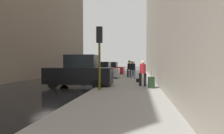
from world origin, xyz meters
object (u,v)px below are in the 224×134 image
(traffic_light, at_px, (99,44))
(pedestrian_in_jeans, at_px, (133,69))
(pedestrian_in_red_jacket, at_px, (143,72))
(parked_silver_sedan, at_px, (99,71))
(pedestrian_with_fedora, at_px, (129,68))
(duffel_bag, at_px, (138,80))
(parked_red_hatchback, at_px, (109,69))
(fire_hydrant, at_px, (117,74))
(parked_black_suv, at_px, (80,72))
(rolling_suitcase, at_px, (151,82))
(pedestrian_in_tan_coat, at_px, (132,68))

(traffic_light, xyz_separation_m, pedestrian_in_jeans, (1.67, 7.17, -1.65))
(pedestrian_in_red_jacket, bearing_deg, parked_silver_sedan, 126.76)
(traffic_light, height_order, pedestrian_in_red_jacket, traffic_light)
(pedestrian_with_fedora, bearing_deg, pedestrian_in_jeans, -75.11)
(pedestrian_with_fedora, relative_size, duffel_bag, 4.04)
(pedestrian_with_fedora, bearing_deg, traffic_light, -97.62)
(parked_red_hatchback, relative_size, pedestrian_in_jeans, 2.49)
(parked_red_hatchback, height_order, pedestrian_in_jeans, pedestrian_in_jeans)
(fire_hydrant, height_order, pedestrian_in_red_jacket, pedestrian_in_red_jacket)
(parked_black_suv, xyz_separation_m, parked_silver_sedan, (0.00, 5.98, -0.18))
(pedestrian_with_fedora, bearing_deg, fire_hydrant, -143.17)
(pedestrian_with_fedora, height_order, rolling_suitcase, pedestrian_with_fedora)
(fire_hydrant, relative_size, rolling_suitcase, 0.68)
(parked_red_hatchback, distance_m, duffel_bag, 10.30)
(parked_red_hatchback, distance_m, rolling_suitcase, 13.44)
(parked_silver_sedan, distance_m, pedestrian_in_tan_coat, 4.36)
(rolling_suitcase, bearing_deg, traffic_light, -155.70)
(pedestrian_in_jeans, height_order, pedestrian_with_fedora, pedestrian_with_fedora)
(parked_black_suv, distance_m, traffic_light, 3.19)
(pedestrian_in_red_jacket, xyz_separation_m, rolling_suitcase, (0.50, -0.78, -0.61))
(pedestrian_in_tan_coat, xyz_separation_m, rolling_suitcase, (1.63, -9.52, -0.61))
(rolling_suitcase, bearing_deg, pedestrian_in_red_jacket, 122.81)
(rolling_suitcase, bearing_deg, parked_red_hatchback, 111.07)
(parked_red_hatchback, height_order, pedestrian_in_tan_coat, pedestrian_in_tan_coat)
(parked_red_hatchback, bearing_deg, fire_hydrant, -72.91)
(traffic_light, height_order, pedestrian_in_tan_coat, traffic_light)
(parked_black_suv, bearing_deg, duffel_bag, 31.70)
(traffic_light, relative_size, rolling_suitcase, 3.46)
(parked_red_hatchback, xyz_separation_m, pedestrian_in_jeans, (3.52, -6.71, 0.26))
(fire_hydrant, bearing_deg, traffic_light, -89.64)
(parked_silver_sedan, relative_size, duffel_bag, 9.55)
(traffic_light, relative_size, pedestrian_with_fedora, 2.03)
(parked_red_hatchback, bearing_deg, rolling_suitcase, -68.93)
(parked_red_hatchback, height_order, traffic_light, traffic_light)
(pedestrian_in_red_jacket, bearing_deg, parked_red_hatchback, 110.20)
(duffel_bag, bearing_deg, parked_black_suv, -148.30)
(parked_silver_sedan, xyz_separation_m, parked_red_hatchback, (-0.00, 5.97, 0.00))
(pedestrian_in_red_jacket, height_order, pedestrian_in_jeans, same)
(parked_red_hatchback, height_order, pedestrian_with_fedora, pedestrian_with_fedora)
(parked_silver_sedan, height_order, fire_hydrant, parked_silver_sedan)
(parked_red_hatchback, relative_size, duffel_bag, 9.68)
(fire_hydrant, bearing_deg, rolling_suitcase, -65.60)
(traffic_light, height_order, duffel_bag, traffic_light)
(pedestrian_in_tan_coat, bearing_deg, rolling_suitcase, -80.30)
(fire_hydrant, bearing_deg, parked_red_hatchback, 107.09)
(traffic_light, height_order, pedestrian_in_jeans, traffic_light)
(parked_black_suv, bearing_deg, pedestrian_in_red_jacket, 2.43)
(pedestrian_in_jeans, relative_size, duffel_bag, 3.89)
(parked_red_hatchback, xyz_separation_m, traffic_light, (1.85, -13.89, 1.91))
(pedestrian_with_fedora, relative_size, rolling_suitcase, 1.71)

